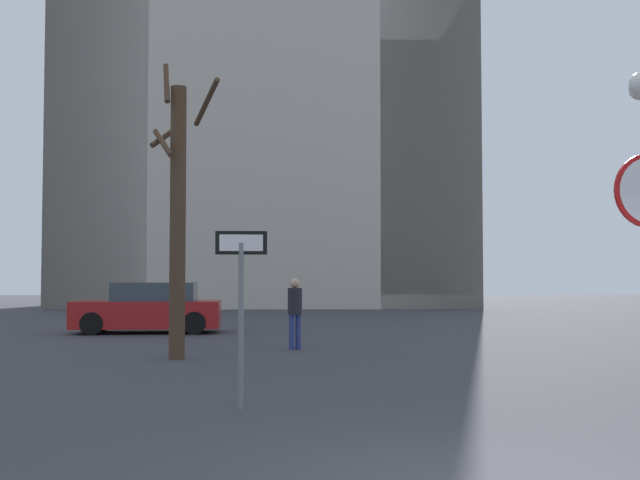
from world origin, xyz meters
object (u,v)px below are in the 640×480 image
Objects in this scene: one_way_arrow_sign at (241,293)px; cathedral at (268,81)px; bare_tree at (178,213)px; pedestrian_walking at (295,307)px; parked_car_near_red at (149,309)px.

cathedral is at bearing 91.08° from one_way_arrow_sign.
one_way_arrow_sign is (0.61, -32.38, -10.71)m from cathedral.
bare_tree reaches higher than pedestrian_walking.
parked_car_near_red is 2.65× the size of pedestrian_walking.
bare_tree is at bearing -92.22° from cathedral.
cathedral reaches higher than parked_car_near_red.
bare_tree is (-1.64, 5.92, 1.47)m from one_way_arrow_sign.
one_way_arrow_sign reaches higher than pedestrian_walking.
cathedral is 22.69m from parked_car_near_red.
cathedral is 34.11m from one_way_arrow_sign.
parked_car_near_red is at bearing 104.82° from one_way_arrow_sign.
pedestrian_walking is at bearing 38.04° from bare_tree.
pedestrian_walking is (4.16, -5.24, 0.27)m from parked_car_near_red.
bare_tree is at bearing 105.46° from one_way_arrow_sign.
one_way_arrow_sign is at bearing -88.92° from cathedral.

